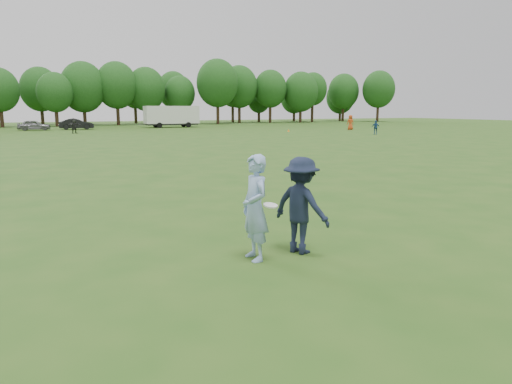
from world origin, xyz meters
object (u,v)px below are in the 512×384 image
at_px(field_cone, 288,130).
at_px(defender, 301,205).
at_px(car_e, 34,125).
at_px(player_far_b, 375,128).
at_px(car_f, 76,124).
at_px(cargo_trailer, 172,116).
at_px(player_far_d, 74,126).
at_px(thrower, 255,208).
at_px(player_far_c, 350,122).

bearing_deg(field_cone, defender, -119.54).
bearing_deg(car_e, player_far_b, -122.00).
distance_m(car_f, cargo_trailer, 13.72).
relative_size(player_far_d, car_f, 0.39).
distance_m(car_e, cargo_trailer, 18.91).
distance_m(player_far_d, cargo_trailer, 18.75).
distance_m(player_far_d, field_cone, 25.27).
distance_m(player_far_b, cargo_trailer, 32.16).
relative_size(player_far_b, field_cone, 5.10).
relative_size(thrower, car_f, 0.45).
xyz_separation_m(player_far_d, cargo_trailer, (14.67, 11.64, 0.90)).
bearing_deg(cargo_trailer, field_cone, -62.93).
bearing_deg(field_cone, cargo_trailer, 117.07).
bearing_deg(car_f, player_far_d, 175.05).
distance_m(player_far_c, cargo_trailer, 26.63).
bearing_deg(player_far_d, defender, -112.45).
height_order(player_far_c, player_far_d, player_far_c).
xyz_separation_m(thrower, defender, (1.00, -0.01, -0.05)).
relative_size(player_far_d, field_cone, 5.83).
bearing_deg(defender, cargo_trailer, -36.50).
bearing_deg(field_cone, car_e, 148.96).
bearing_deg(car_f, car_e, 95.51).
xyz_separation_m(player_far_b, car_f, (-28.67, 27.17, -0.03)).
bearing_deg(player_far_b, thrower, -87.34).
bearing_deg(car_f, field_cone, -126.22).
xyz_separation_m(car_e, car_f, (5.18, 0.43, 0.06)).
xyz_separation_m(player_far_c, field_cone, (-9.79, -0.48, -0.84)).
bearing_deg(thrower, player_far_d, 179.77).
xyz_separation_m(player_far_b, player_far_c, (4.32, 10.15, 0.22)).
xyz_separation_m(car_f, cargo_trailer, (13.62, 1.23, 1.04)).
height_order(field_cone, cargo_trailer, cargo_trailer).
relative_size(thrower, cargo_trailer, 0.22).
relative_size(car_f, cargo_trailer, 0.50).
distance_m(thrower, field_cone, 48.78).
relative_size(player_far_c, cargo_trailer, 0.22).
relative_size(thrower, field_cone, 6.69).
relative_size(player_far_c, car_e, 0.50).
bearing_deg(thrower, car_e, -176.12).
xyz_separation_m(field_cone, cargo_trailer, (-9.57, 18.73, 1.63)).
height_order(defender, cargo_trailer, cargo_trailer).
height_order(defender, player_far_c, player_far_c).
bearing_deg(player_far_d, field_cone, -39.27).
bearing_deg(player_far_b, car_e, -172.53).
bearing_deg(car_e, field_cone, -114.73).
bearing_deg(player_far_b, player_far_d, -163.64).
relative_size(player_far_b, car_f, 0.34).
distance_m(defender, car_f, 59.51).
distance_m(car_e, field_cone, 33.12).
xyz_separation_m(defender, cargo_trailer, (14.23, 60.74, 0.82)).
height_order(thrower, car_e, thrower).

